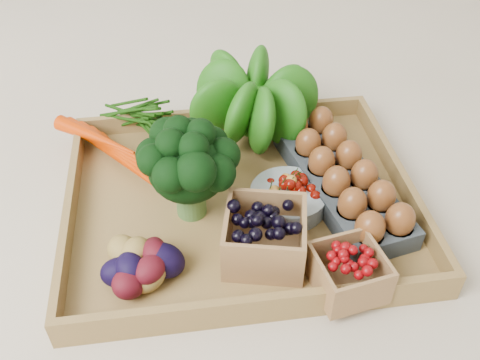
{
  "coord_description": "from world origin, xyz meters",
  "views": [
    {
      "loc": [
        -0.09,
        -0.63,
        0.62
      ],
      "look_at": [
        0.0,
        0.0,
        0.06
      ],
      "focal_mm": 40.0,
      "sensor_mm": 36.0,
      "label": 1
    }
  ],
  "objects": [
    {
      "name": "egg_carton",
      "position": [
        0.17,
        -0.0,
        0.03
      ],
      "size": [
        0.17,
        0.33,
        0.04
      ],
      "primitive_type": "cube",
      "rotation": [
        0.0,
        0.0,
        0.2
      ],
      "color": "#373F46",
      "rests_on": "tray"
    },
    {
      "name": "punnet_raspberry",
      "position": [
        0.12,
        -0.19,
        0.05
      ],
      "size": [
        0.1,
        0.1,
        0.06
      ],
      "primitive_type": "cube",
      "rotation": [
        0.0,
        0.0,
        0.18
      ],
      "color": "#6E0408",
      "rests_on": "tray"
    },
    {
      "name": "tray",
      "position": [
        0.0,
        0.0,
        0.01
      ],
      "size": [
        0.55,
        0.45,
        0.01
      ],
      "primitive_type": "cube",
      "color": "olive",
      "rests_on": "ground"
    },
    {
      "name": "potatoes",
      "position": [
        -0.15,
        -0.14,
        0.05
      ],
      "size": [
        0.13,
        0.13,
        0.07
      ],
      "primitive_type": null,
      "color": "#400A12",
      "rests_on": "tray"
    },
    {
      "name": "punnet_blackberry",
      "position": [
        0.02,
        -0.12,
        0.05
      ],
      "size": [
        0.14,
        0.14,
        0.08
      ],
      "primitive_type": "cube",
      "rotation": [
        0.0,
        0.0,
        -0.23
      ],
      "color": "black",
      "rests_on": "tray"
    },
    {
      "name": "broccoli",
      "position": [
        -0.08,
        -0.01,
        0.08
      ],
      "size": [
        0.16,
        0.16,
        0.12
      ],
      "primitive_type": null,
      "color": "black",
      "rests_on": "tray"
    },
    {
      "name": "cherry_bowl",
      "position": [
        0.07,
        -0.02,
        0.03
      ],
      "size": [
        0.12,
        0.12,
        0.03
      ],
      "primitive_type": "cylinder",
      "color": "#8C9EA5",
      "rests_on": "tray"
    },
    {
      "name": "lettuce",
      "position": [
        0.05,
        0.19,
        0.09
      ],
      "size": [
        0.16,
        0.16,
        0.16
      ],
      "primitive_type": "sphere",
      "color": "#205C0E",
      "rests_on": "tray"
    },
    {
      "name": "ground",
      "position": [
        0.0,
        0.0,
        0.0
      ],
      "size": [
        4.0,
        4.0,
        0.0
      ],
      "primitive_type": "plane",
      "color": "beige",
      "rests_on": "ground"
    },
    {
      "name": "carrots",
      "position": [
        -0.2,
        0.13,
        0.04
      ],
      "size": [
        0.19,
        0.14,
        0.05
      ],
      "primitive_type": null,
      "color": "#D03300",
      "rests_on": "tray"
    }
  ]
}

